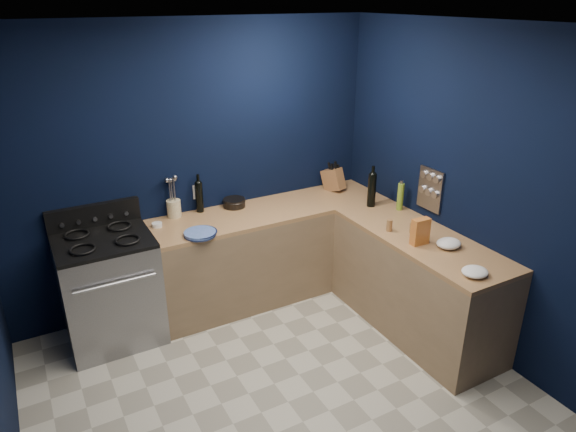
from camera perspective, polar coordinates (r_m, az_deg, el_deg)
floor at (r=4.03m, az=-0.00°, el=-20.04°), size 3.50×3.50×0.02m
ceiling at (r=2.93m, az=-0.00°, el=20.48°), size 3.50×3.50×0.02m
wall_back at (r=4.77m, az=-10.28°, el=5.22°), size 3.50×0.02×2.60m
wall_right at (r=4.33m, az=20.89°, el=2.10°), size 0.02×3.50×2.60m
cab_back at (r=5.04m, az=-1.89°, el=-4.12°), size 2.30×0.63×0.86m
top_back at (r=4.85m, az=-1.96°, el=0.60°), size 2.30×0.63×0.04m
cab_right at (r=4.65m, az=14.06°, el=-7.45°), size 0.63×1.67×0.86m
top_right at (r=4.44m, az=14.62°, el=-2.45°), size 0.63×1.67×0.04m
gas_range at (r=4.62m, az=-19.11°, el=-7.87°), size 0.76×0.66×0.92m
oven_door at (r=4.36m, az=-18.29°, el=-9.92°), size 0.59×0.02×0.42m
cooktop at (r=4.41m, az=-19.91°, el=-2.56°), size 0.76×0.66×0.03m
backguard at (r=4.64m, az=-20.75°, el=0.05°), size 0.76×0.06×0.20m
spice_panel at (r=4.70m, az=15.52°, el=2.87°), size 0.02×0.28×0.38m
wall_outlet at (r=4.83m, az=-10.00°, el=2.67°), size 0.09×0.02×0.13m
plate_stack at (r=4.36m, az=-9.75°, el=-1.93°), size 0.28×0.28×0.03m
ramekin at (r=4.61m, az=-14.34°, el=-0.95°), size 0.11×0.11×0.03m
utensil_crock at (r=4.75m, az=-12.55°, el=0.82°), size 0.13×0.13×0.16m
wine_bottle_back at (r=4.80m, az=-9.82°, el=2.06°), size 0.08×0.08×0.28m
lemon_basket at (r=4.90m, az=-5.99°, el=1.47°), size 0.26×0.26×0.08m
knife_block at (r=5.30m, az=5.05°, el=4.04°), size 0.20×0.28×0.27m
wine_bottle_right at (r=4.91m, az=9.29°, el=2.84°), size 0.08×0.08×0.32m
oil_bottle at (r=4.89m, az=12.37°, el=2.10°), size 0.07×0.07×0.26m
spice_jar_near at (r=4.45m, az=11.19°, el=-1.02°), size 0.06×0.06×0.10m
spice_jar_far at (r=4.47m, az=13.64°, el=-1.25°), size 0.06×0.06×0.09m
crouton_bag at (r=4.25m, az=14.48°, el=-1.68°), size 0.15×0.07×0.22m
towel_front at (r=4.29m, az=17.42°, el=-2.92°), size 0.23×0.21×0.07m
towel_end at (r=3.94m, az=20.04°, el=-5.84°), size 0.22×0.20×0.06m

